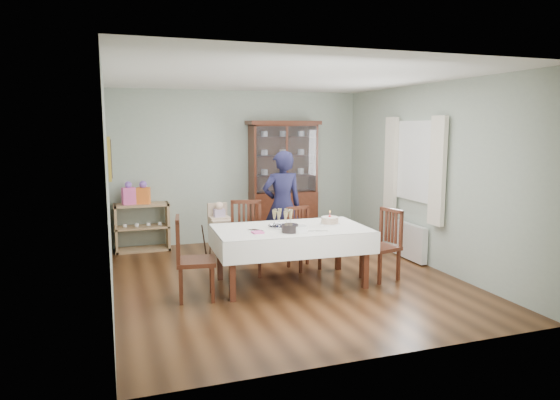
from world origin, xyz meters
name	(u,v)px	position (x,y,z in m)	size (l,w,h in m)	color
floor	(286,279)	(0.00, 0.00, 0.00)	(5.00, 5.00, 0.00)	#593319
room_shell	(274,153)	(0.00, 0.53, 1.70)	(5.00, 5.00, 5.00)	#9EAA99
dining_table	(291,256)	(-0.01, -0.23, 0.38)	(2.05, 1.23, 0.76)	#4A2012
china_cabinet	(283,179)	(0.75, 2.26, 1.12)	(1.30, 0.48, 2.18)	#4A2012
sideboard	(142,227)	(-1.75, 2.28, 0.40)	(0.90, 0.38, 0.80)	tan
picture_frame	(109,158)	(-2.22, 0.80, 1.65)	(0.04, 0.48, 0.58)	gold
window	(416,161)	(2.22, 0.30, 1.55)	(0.04, 1.02, 1.22)	white
curtain_left	(438,171)	(2.16, -0.32, 1.45)	(0.07, 0.30, 1.55)	silver
curtain_right	(391,165)	(2.16, 0.92, 1.45)	(0.07, 0.30, 1.55)	silver
radiator	(410,241)	(2.16, 0.30, 0.30)	(0.10, 0.80, 0.55)	white
chair_far_left	(246,252)	(-0.45, 0.42, 0.31)	(0.57, 0.57, 1.02)	#4A2012
chair_far_right	(303,250)	(0.42, 0.41, 0.27)	(0.47, 0.47, 0.90)	#4A2012
chair_end_left	(195,275)	(-1.31, -0.40, 0.30)	(0.51, 0.51, 1.01)	#4A2012
chair_end_right	(381,258)	(1.23, -0.41, 0.28)	(0.53, 0.53, 0.96)	#4A2012
woman	(282,206)	(0.28, 0.98, 0.85)	(0.62, 0.41, 1.71)	black
high_chair	(220,238)	(-0.66, 1.19, 0.36)	(0.43, 0.43, 0.93)	black
champagne_tray	(283,222)	(-0.10, -0.15, 0.83)	(0.38, 0.38, 0.23)	silver
birthday_cake	(330,221)	(0.57, -0.18, 0.81)	(0.27, 0.27, 0.18)	white
plate_stack_dark	(290,228)	(-0.12, -0.49, 0.81)	(0.21, 0.21, 0.10)	black
plate_stack_white	(300,229)	(0.00, -0.52, 0.80)	(0.19, 0.19, 0.08)	white
napkin_stack	(258,232)	(-0.52, -0.41, 0.77)	(0.13, 0.13, 0.02)	#E4549E
cutlery	(253,230)	(-0.54, -0.25, 0.77)	(0.12, 0.17, 0.01)	silver
cake_knife	(318,231)	(0.24, -0.55, 0.77)	(0.25, 0.02, 0.01)	silver
gift_bag_pink	(129,194)	(-1.95, 2.26, 0.97)	(0.23, 0.17, 0.38)	#E4549E
gift_bag_orange	(143,194)	(-1.71, 2.26, 0.97)	(0.24, 0.20, 0.38)	orange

